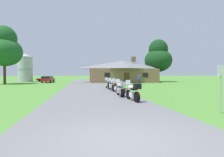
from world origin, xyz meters
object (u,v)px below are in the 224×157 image
at_px(motorcycle_red_third_in_row, 117,87).
at_px(parked_red_sedan_far_left, 45,79).
at_px(tree_right_of_lodge, 158,57).
at_px(parked_red_suv_far_left, 48,79).
at_px(metal_signpost_roadside, 221,83).
at_px(motorcycle_blue_fourth_in_row, 112,85).
at_px(bystander_blue_shirt_near_lodge, 139,79).
at_px(motorcycle_white_nearest_to_camera, 133,92).
at_px(metal_silo_distant, 25,68).
at_px(tree_left_far, 4,48).
at_px(motorcycle_white_second_in_row, 121,89).
at_px(motorcycle_blue_farthest_in_row, 108,84).

xyz_separation_m(motorcycle_red_third_in_row, parked_red_sedan_far_left, (-12.22, 30.00, 0.02)).
xyz_separation_m(tree_right_of_lodge, parked_red_sedan_far_left, (-27.09, 6.27, -5.27)).
bearing_deg(parked_red_suv_far_left, metal_signpost_roadside, -63.53).
xyz_separation_m(motorcycle_blue_fourth_in_row, bystander_blue_shirt_near_lodge, (7.08, 12.38, 0.34)).
bearing_deg(bystander_blue_shirt_near_lodge, motorcycle_white_nearest_to_camera, -108.50).
distance_m(motorcycle_red_third_in_row, metal_silo_distant, 34.32).
relative_size(motorcycle_blue_fourth_in_row, tree_left_far, 0.20).
xyz_separation_m(motorcycle_white_second_in_row, tree_left_far, (-16.82, 21.82, 5.97)).
height_order(tree_left_far, parked_red_suv_far_left, tree_left_far).
height_order(motorcycle_red_third_in_row, metal_signpost_roadside, metal_signpost_roadside).
xyz_separation_m(motorcycle_white_second_in_row, motorcycle_red_third_in_row, (0.25, 2.89, 0.01)).
bearing_deg(motorcycle_red_third_in_row, motorcycle_blue_fourth_in_row, 83.52).
distance_m(motorcycle_red_third_in_row, parked_red_sedan_far_left, 32.39).
distance_m(metal_silo_distant, parked_red_suv_far_left, 9.19).
relative_size(motorcycle_white_second_in_row, tree_right_of_lodge, 0.21).
distance_m(tree_left_far, parked_red_sedan_far_left, 13.47).
height_order(motorcycle_white_second_in_row, tree_right_of_lodge, tree_right_of_lodge).
distance_m(tree_right_of_lodge, metal_silo_distant, 32.34).
bearing_deg(tree_right_of_lodge, parked_red_sedan_far_left, 166.98).
bearing_deg(metal_silo_distant, motorcycle_blue_fourth_in_row, -58.76).
xyz_separation_m(tree_right_of_lodge, metal_silo_distant, (-31.67, 6.07, -2.48)).
bearing_deg(tree_left_far, motorcycle_blue_farthest_in_row, -39.18).
distance_m(motorcycle_red_third_in_row, motorcycle_blue_fourth_in_row, 2.21).
relative_size(motorcycle_blue_fourth_in_row, metal_silo_distant, 0.30).
relative_size(parked_red_suv_far_left, parked_red_sedan_far_left, 1.04).
distance_m(bystander_blue_shirt_near_lodge, parked_red_suv_far_left, 19.69).
distance_m(motorcycle_white_second_in_row, motorcycle_red_third_in_row, 2.90).
distance_m(tree_left_far, metal_silo_distant, 11.32).
distance_m(motorcycle_blue_fourth_in_row, parked_red_sedan_far_left, 30.33).
distance_m(motorcycle_white_nearest_to_camera, parked_red_sedan_far_left, 37.31).
relative_size(bystander_blue_shirt_near_lodge, parked_red_sedan_far_left, 0.37).
relative_size(motorcycle_white_nearest_to_camera, motorcycle_blue_farthest_in_row, 1.00).
bearing_deg(bystander_blue_shirt_near_lodge, motorcycle_blue_fourth_in_row, -118.81).
height_order(bystander_blue_shirt_near_lodge, metal_silo_distant, metal_silo_distant).
xyz_separation_m(motorcycle_red_third_in_row, parked_red_suv_far_left, (-10.41, 23.73, 0.16)).
xyz_separation_m(motorcycle_white_second_in_row, motorcycle_blue_farthest_in_row, (0.17, 7.97, 0.00)).
height_order(motorcycle_white_second_in_row, motorcycle_red_third_in_row, same).
height_order(bystander_blue_shirt_near_lodge, tree_right_of_lodge, tree_right_of_lodge).
bearing_deg(motorcycle_blue_farthest_in_row, metal_signpost_roadside, -80.90).
bearing_deg(parked_red_sedan_far_left, metal_silo_distant, 75.81).
height_order(motorcycle_white_second_in_row, metal_silo_distant, metal_silo_distant).
bearing_deg(motorcycle_blue_farthest_in_row, motorcycle_blue_fourth_in_row, -92.54).
distance_m(motorcycle_blue_farthest_in_row, parked_red_suv_far_left, 21.33).
height_order(motorcycle_red_third_in_row, parked_red_suv_far_left, parked_red_suv_far_left).
height_order(motorcycle_white_nearest_to_camera, metal_silo_distant, metal_silo_distant).
relative_size(motorcycle_white_nearest_to_camera, parked_red_suv_far_left, 0.44).
bearing_deg(motorcycle_red_third_in_row, bystander_blue_shirt_near_lodge, 56.24).
bearing_deg(motorcycle_red_third_in_row, metal_silo_distant, 111.33).
distance_m(motorcycle_blue_farthest_in_row, tree_left_far, 22.72).
relative_size(motorcycle_blue_fourth_in_row, tree_right_of_lodge, 0.21).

